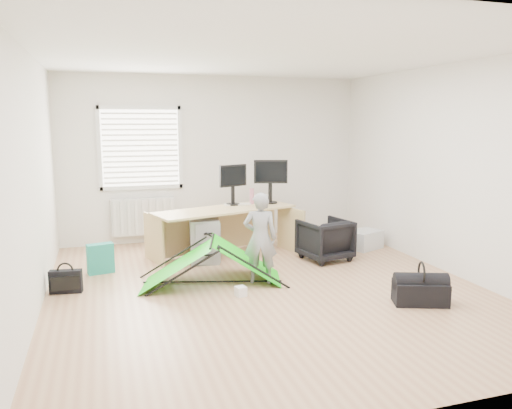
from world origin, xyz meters
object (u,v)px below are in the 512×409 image
object	(u,v)px
storage_crate	(365,240)
desk	(225,233)
monitor_right	(270,187)
laptop_bag	(66,281)
filing_cabinet	(204,240)
thermos	(252,196)
kite	(212,262)
duffel_bag	(420,293)
monitor_left	(233,190)
office_chair	(325,240)
person	(260,238)

from	to	relation	value
storage_crate	desk	bearing A→B (deg)	174.67
monitor_right	laptop_bag	distance (m)	3.30
storage_crate	monitor_right	bearing A→B (deg)	161.05
desk	filing_cabinet	distance (m)	0.37
thermos	storage_crate	xyz separation A→B (m)	(1.70, -0.50, -0.69)
desk	storage_crate	world-z (taller)	desk
kite	duffel_bag	world-z (taller)	kite
monitor_left	thermos	world-z (taller)	monitor_left
monitor_right	duffel_bag	distance (m)	3.02
desk	monitor_left	distance (m)	0.67
monitor_left	duffel_bag	world-z (taller)	monitor_left
monitor_right	storage_crate	xyz separation A→B (m)	(1.40, -0.48, -0.82)
kite	duffel_bag	distance (m)	2.44
laptop_bag	office_chair	bearing A→B (deg)	15.77
filing_cabinet	kite	xyz separation A→B (m)	(-0.10, -1.00, -0.04)
person	kite	xyz separation A→B (m)	(-0.57, 0.16, -0.30)
monitor_left	laptop_bag	bearing A→B (deg)	-172.26
office_chair	storage_crate	size ratio (longest dim) A/B	1.27
filing_cabinet	storage_crate	world-z (taller)	filing_cabinet
monitor_right	thermos	distance (m)	0.32
desk	duffel_bag	size ratio (longest dim) A/B	3.68
filing_cabinet	monitor_right	bearing A→B (deg)	28.69
office_chair	storage_crate	world-z (taller)	office_chair
person	storage_crate	size ratio (longest dim) A/B	2.21
storage_crate	duffel_bag	world-z (taller)	storage_crate
person	laptop_bag	xyz separation A→B (m)	(-2.27, 0.31, -0.43)
monitor_left	kite	xyz separation A→B (m)	(-0.64, -1.43, -0.67)
thermos	storage_crate	distance (m)	1.90
desk	filing_cabinet	world-z (taller)	desk
thermos	office_chair	bearing A→B (deg)	-47.44
thermos	person	distance (m)	1.67
kite	laptop_bag	world-z (taller)	kite
thermos	person	size ratio (longest dim) A/B	0.21
duffel_bag	office_chair	bearing A→B (deg)	117.55
filing_cabinet	monitor_left	size ratio (longest dim) A/B	1.32
monitor_left	person	xyz separation A→B (m)	(-0.07, -1.58, -0.38)
thermos	laptop_bag	bearing A→B (deg)	-153.97
monitor_right	office_chair	size ratio (longest dim) A/B	0.79
monitor_left	storage_crate	distance (m)	2.21
monitor_right	person	xyz separation A→B (m)	(-0.67, -1.58, -0.40)
thermos	monitor_left	bearing A→B (deg)	-176.71
kite	office_chair	bearing A→B (deg)	32.70
thermos	kite	distance (m)	1.82
office_chair	person	xyz separation A→B (m)	(-1.20, -0.70, 0.27)
thermos	monitor_right	bearing A→B (deg)	-4.40
laptop_bag	desk	bearing A→B (deg)	34.09
storage_crate	laptop_bag	bearing A→B (deg)	-169.71
thermos	kite	size ratio (longest dim) A/B	0.14
desk	storage_crate	bearing A→B (deg)	-22.40
monitor_left	person	bearing A→B (deg)	-113.41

